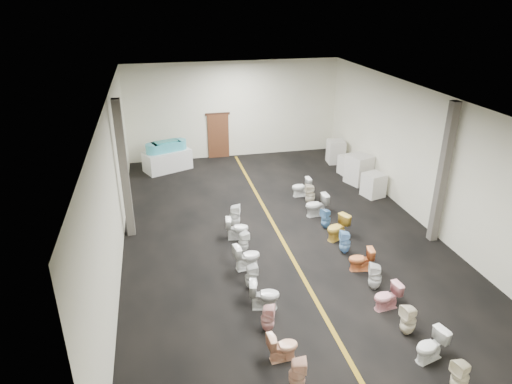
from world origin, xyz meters
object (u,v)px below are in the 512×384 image
at_px(toilet_left_7, 243,242).
at_px(toilet_left_9, 235,216).
at_px(toilet_right_4, 375,277).
at_px(toilet_right_10, 310,194).
at_px(bathtub, 166,147).
at_px(toilet_right_5, 361,259).
at_px(toilet_left_4, 265,295).
at_px(toilet_right_7, 337,228).
at_px(toilet_left_8, 237,228).
at_px(toilet_left_5, 251,277).
at_px(appliance_crate_a, 374,185).
at_px(toilet_left_1, 297,374).
at_px(appliance_crate_b, 359,169).
at_px(toilet_right_2, 408,320).
at_px(toilet_left_3, 268,318).
at_px(toilet_right_3, 387,297).
at_px(toilet_left_2, 283,346).
at_px(toilet_right_1, 431,346).
at_px(toilet_right_11, 301,187).
at_px(appliance_crate_d, 336,152).
at_px(toilet_right_6, 345,242).
at_px(toilet_left_6, 247,256).
at_px(toilet_right_8, 326,218).
at_px(toilet_right_0, 460,376).
at_px(display_table, 167,160).
at_px(toilet_right_9, 316,205).
at_px(appliance_crate_c, 349,165).

xyz_separation_m(toilet_left_7, toilet_left_9, (0.03, 1.67, 0.07)).
relative_size(toilet_right_4, toilet_right_10, 0.95).
distance_m(bathtub, toilet_right_5, 10.66).
relative_size(toilet_left_4, toilet_right_7, 0.96).
bearing_deg(toilet_left_8, toilet_left_5, -175.14).
bearing_deg(appliance_crate_a, toilet_left_1, -124.33).
distance_m(appliance_crate_b, toilet_right_2, 9.24).
distance_m(toilet_left_3, toilet_right_3, 3.12).
relative_size(toilet_left_2, toilet_left_8, 0.92).
bearing_deg(toilet_right_2, toilet_right_1, -6.27).
bearing_deg(toilet_right_11, appliance_crate_a, 76.62).
height_order(toilet_left_3, toilet_right_1, toilet_right_1).
relative_size(appliance_crate_d, toilet_right_6, 1.43).
xyz_separation_m(toilet_left_4, toilet_left_8, (-0.02, 3.63, -0.02)).
xyz_separation_m(toilet_left_6, toilet_right_8, (3.09, 1.81, -0.04)).
bearing_deg(appliance_crate_d, toilet_left_2, -116.84).
relative_size(appliance_crate_b, toilet_left_2, 1.76).
bearing_deg(toilet_left_3, toilet_right_4, -53.06).
bearing_deg(toilet_right_5, appliance_crate_a, 159.26).
bearing_deg(toilet_right_2, toilet_right_0, -4.92).
distance_m(toilet_left_2, toilet_right_3, 3.22).
distance_m(appliance_crate_a, toilet_right_0, 9.54).
height_order(appliance_crate_d, toilet_left_6, appliance_crate_d).
xyz_separation_m(appliance_crate_a, toilet_left_4, (-5.77, -5.77, -0.08)).
xyz_separation_m(toilet_left_9, toilet_right_7, (3.07, -1.56, -0.00)).
bearing_deg(appliance_crate_b, toilet_right_10, -149.38).
xyz_separation_m(bathtub, toilet_left_5, (1.76, -9.55, -0.71)).
distance_m(appliance_crate_b, toilet_right_6, 5.81).
xyz_separation_m(toilet_left_1, toilet_right_2, (3.00, 0.98, 0.02)).
xyz_separation_m(toilet_left_2, toilet_right_5, (3.12, 2.85, 0.01)).
relative_size(toilet_left_2, toilet_right_6, 0.92).
bearing_deg(toilet_left_8, toilet_right_7, -95.91).
relative_size(appliance_crate_a, toilet_left_7, 1.36).
height_order(bathtub, toilet_left_9, bathtub).
bearing_deg(display_table, toilet_right_3, -66.24).
relative_size(toilet_right_3, toilet_right_9, 0.87).
bearing_deg(bathtub, appliance_crate_a, -51.21).
bearing_deg(toilet_left_7, bathtub, -4.58).
relative_size(toilet_right_4, toilet_right_5, 1.09).
bearing_deg(toilet_left_6, display_table, 2.97).
xyz_separation_m(appliance_crate_d, toilet_right_10, (-2.65, -4.11, -0.13)).
distance_m(bathtub, appliance_crate_c, 8.05).
relative_size(toilet_left_2, toilet_right_1, 0.93).
bearing_deg(toilet_right_8, toilet_left_1, -45.14).
bearing_deg(display_table, toilet_right_0, -69.86).
bearing_deg(toilet_right_6, appliance_crate_c, 166.00).
distance_m(toilet_left_8, toilet_right_7, 3.23).
xyz_separation_m(toilet_right_3, toilet_right_11, (0.04, 7.10, 0.02)).
distance_m(toilet_left_1, toilet_right_0, 3.23).
height_order(toilet_left_3, toilet_left_6, toilet_left_6).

